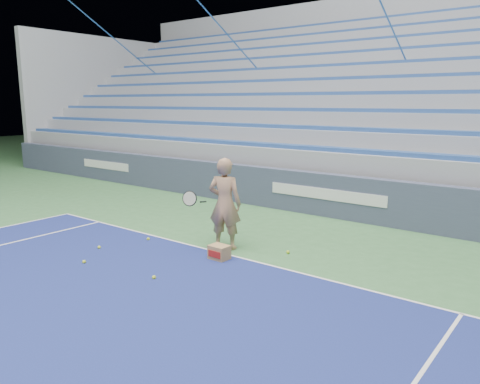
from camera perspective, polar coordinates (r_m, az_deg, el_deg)
sponsor_barrier at (r=12.15m, az=10.73°, el=-0.38°), size 30.00×0.32×1.10m
bleachers at (r=17.23m, az=19.73°, el=8.53°), size 31.00×9.15×7.30m
tennis_player at (r=9.24m, az=-1.89°, el=-1.43°), size 0.99×0.93×1.83m
ball_box at (r=8.79m, az=-2.56°, el=-7.37°), size 0.37×0.29×0.27m
tennis_ball_0 at (r=9.05m, az=-18.47°, el=-8.08°), size 0.07×0.07×0.07m
tennis_ball_1 at (r=9.82m, az=-16.79°, el=-6.48°), size 0.07×0.07×0.07m
tennis_ball_2 at (r=8.00m, az=-10.44°, el=-10.20°), size 0.07×0.07×0.07m
tennis_ball_3 at (r=10.15m, az=-11.12°, el=-5.64°), size 0.07×0.07×0.07m
tennis_ball_4 at (r=9.17m, az=5.87°, el=-7.30°), size 0.07×0.07×0.07m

